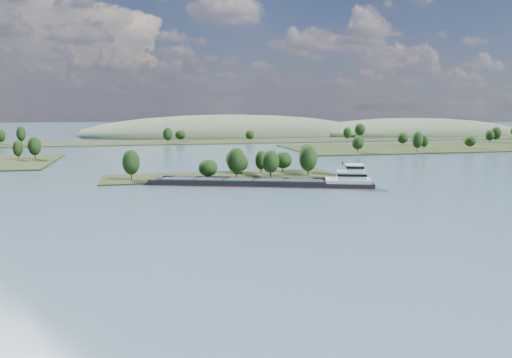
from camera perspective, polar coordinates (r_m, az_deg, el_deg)
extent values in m
plane|color=#3C5768|center=(157.85, -0.64, -2.71)|extent=(1800.00, 1800.00, 0.00)
cube|color=black|center=(216.08, -4.04, 0.24)|extent=(100.00, 30.00, 1.20)
cylinder|color=black|center=(210.18, 1.67, 0.72)|extent=(0.50, 0.50, 3.79)
ellipsoid|color=black|center=(209.60, 1.68, 2.02)|extent=(7.30, 7.30, 9.74)
cylinder|color=black|center=(226.58, -2.51, 1.21)|extent=(0.50, 0.50, 3.37)
ellipsoid|color=black|center=(226.10, -2.52, 2.28)|extent=(7.66, 7.66, 8.66)
cylinder|color=black|center=(208.56, -2.26, 0.71)|extent=(0.50, 0.50, 4.16)
ellipsoid|color=black|center=(207.93, -2.27, 2.15)|extent=(7.97, 7.97, 10.69)
cylinder|color=black|center=(221.22, -1.64, 0.96)|extent=(0.50, 0.50, 2.79)
ellipsoid|color=black|center=(220.80, -1.64, 1.88)|extent=(5.88, 5.88, 7.17)
cylinder|color=black|center=(203.99, -5.49, 0.31)|extent=(0.50, 0.50, 2.76)
ellipsoid|color=black|center=(203.54, -5.50, 1.29)|extent=(7.81, 7.81, 7.10)
cylinder|color=black|center=(209.54, -14.04, 0.49)|extent=(0.50, 0.50, 4.04)
ellipsoid|color=black|center=(208.93, -14.09, 1.88)|extent=(7.05, 7.05, 10.40)
cylinder|color=black|center=(222.21, 0.58, 1.07)|extent=(0.50, 0.50, 3.37)
ellipsoid|color=black|center=(221.72, 0.58, 2.17)|extent=(5.44, 5.44, 8.66)
cylinder|color=black|center=(229.86, 5.84, 1.38)|extent=(0.50, 0.50, 4.24)
ellipsoid|color=black|center=(229.28, 5.86, 2.72)|extent=(7.38, 7.38, 10.91)
cylinder|color=black|center=(214.81, 5.96, 0.92)|extent=(0.50, 0.50, 4.35)
ellipsoid|color=black|center=(214.18, 5.98, 2.38)|extent=(7.86, 7.86, 11.19)
cylinder|color=black|center=(228.25, 3.08, 1.21)|extent=(0.50, 0.50, 3.06)
ellipsoid|color=black|center=(227.81, 3.08, 2.19)|extent=(8.37, 8.37, 7.86)
cylinder|color=black|center=(309.11, -23.93, 2.49)|extent=(0.50, 0.50, 4.12)
ellipsoid|color=black|center=(308.69, -23.99, 3.46)|extent=(7.18, 7.18, 10.59)
cylinder|color=black|center=(310.03, -25.54, 2.35)|extent=(0.50, 0.50, 3.48)
ellipsoid|color=black|center=(309.67, -25.59, 3.16)|extent=(5.18, 5.18, 8.94)
cube|color=black|center=(424.17, 25.46, 3.38)|extent=(320.00, 90.00, 1.60)
cylinder|color=black|center=(330.93, 11.55, 3.31)|extent=(0.50, 0.50, 3.52)
ellipsoid|color=black|center=(330.59, 11.57, 4.09)|extent=(7.67, 7.67, 9.06)
cylinder|color=black|center=(468.35, 25.71, 4.10)|extent=(0.50, 0.50, 4.18)
ellipsoid|color=black|center=(468.07, 25.75, 4.75)|extent=(8.53, 8.53, 10.74)
cylinder|color=black|center=(387.32, 23.23, 3.46)|extent=(0.50, 0.50, 2.92)
ellipsoid|color=black|center=(387.07, 23.26, 4.01)|extent=(8.14, 8.14, 7.51)
cylinder|color=black|center=(347.25, 17.95, 3.38)|extent=(0.50, 0.50, 4.38)
ellipsoid|color=black|center=(346.86, 17.99, 4.29)|extent=(7.14, 7.14, 11.27)
cylinder|color=black|center=(365.66, 18.64, 3.49)|extent=(0.50, 0.50, 3.34)
ellipsoid|color=black|center=(365.37, 18.67, 4.15)|extent=(5.78, 5.78, 8.59)
cylinder|color=black|center=(398.23, 16.39, 3.93)|extent=(0.50, 0.50, 3.23)
ellipsoid|color=black|center=(397.97, 16.42, 4.52)|extent=(7.85, 7.85, 8.32)
cylinder|color=black|center=(455.87, 25.13, 4.00)|extent=(0.50, 0.50, 3.43)
ellipsoid|color=black|center=(455.63, 25.17, 4.55)|extent=(7.29, 7.29, 8.83)
cube|color=black|center=(433.73, -8.58, 4.18)|extent=(900.00, 60.00, 1.20)
cylinder|color=black|center=(445.34, -27.10, 3.80)|extent=(0.50, 0.50, 3.90)
ellipsoid|color=black|center=(445.06, -27.14, 4.44)|extent=(6.92, 6.92, 10.03)
cylinder|color=black|center=(449.89, 10.37, 4.60)|extent=(0.50, 0.50, 3.91)
ellipsoid|color=black|center=(449.62, 10.39, 5.24)|extent=(7.15, 7.15, 10.06)
cylinder|color=black|center=(439.22, -8.62, 4.51)|extent=(0.50, 0.50, 3.18)
ellipsoid|color=black|center=(438.98, -8.63, 5.04)|extent=(9.04, 9.04, 8.17)
cylinder|color=black|center=(491.69, 11.76, 4.90)|extent=(0.50, 0.50, 4.56)
ellipsoid|color=black|center=(491.40, 11.78, 5.58)|extent=(10.14, 10.14, 11.74)
cylinder|color=black|center=(437.66, -25.22, 3.91)|extent=(0.50, 0.50, 4.77)
ellipsoid|color=black|center=(437.33, -25.27, 4.71)|extent=(7.02, 7.02, 12.28)
cylinder|color=black|center=(433.00, -0.71, 4.55)|extent=(0.50, 0.50, 3.12)
ellipsoid|color=black|center=(432.76, -0.72, 5.07)|extent=(7.47, 7.47, 8.02)
cylinder|color=black|center=(416.20, -10.04, 4.35)|extent=(0.50, 0.50, 4.23)
ellipsoid|color=black|center=(415.88, -10.06, 5.09)|extent=(7.82, 7.82, 10.88)
ellipsoid|color=#425238|center=(581.54, 17.39, 4.90)|extent=(260.00, 140.00, 36.00)
ellipsoid|color=#425238|center=(540.34, -3.03, 5.04)|extent=(320.00, 160.00, 44.00)
cube|color=black|center=(192.78, 0.75, -0.55)|extent=(83.11, 37.66, 2.32)
cube|color=maroon|center=(192.86, 0.75, -0.69)|extent=(83.38, 37.93, 0.26)
cube|color=black|center=(198.60, -1.53, 0.13)|extent=(61.86, 21.87, 0.84)
cube|color=black|center=(188.48, -1.95, -0.30)|extent=(61.86, 21.87, 0.84)
cube|color=black|center=(193.56, -1.73, -0.13)|extent=(62.85, 29.74, 0.32)
cube|color=black|center=(198.04, -8.39, 0.07)|extent=(11.80, 11.28, 0.37)
cube|color=black|center=(195.45, -5.10, 0.02)|extent=(11.80, 11.28, 0.37)
cube|color=black|center=(193.52, -1.73, -0.03)|extent=(11.80, 11.28, 0.37)
cube|color=black|center=(192.27, 1.69, -0.09)|extent=(11.80, 11.28, 0.37)
cube|color=black|center=(191.71, 5.15, -0.14)|extent=(11.80, 11.28, 0.37)
cube|color=black|center=(201.28, -11.43, -0.22)|extent=(6.10, 10.00, 2.11)
cylinder|color=black|center=(200.75, -11.16, 0.19)|extent=(0.32, 0.32, 2.32)
cube|color=silver|center=(192.21, 10.50, -0.18)|extent=(19.25, 15.10, 1.26)
cube|color=silver|center=(192.00, 10.83, 0.44)|extent=(12.73, 11.43, 3.16)
cube|color=black|center=(191.95, 10.83, 0.57)|extent=(12.99, 11.70, 0.95)
cube|color=silver|center=(191.74, 11.16, 1.25)|extent=(8.05, 8.05, 2.32)
cube|color=black|center=(191.69, 11.17, 1.37)|extent=(8.32, 8.32, 0.84)
cube|color=silver|center=(191.60, 11.17, 1.62)|extent=(8.59, 8.59, 0.21)
cylinder|color=silver|center=(191.71, 11.97, 1.98)|extent=(0.27, 0.27, 2.74)
cylinder|color=black|center=(194.39, 9.86, 1.81)|extent=(0.67, 0.67, 1.26)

